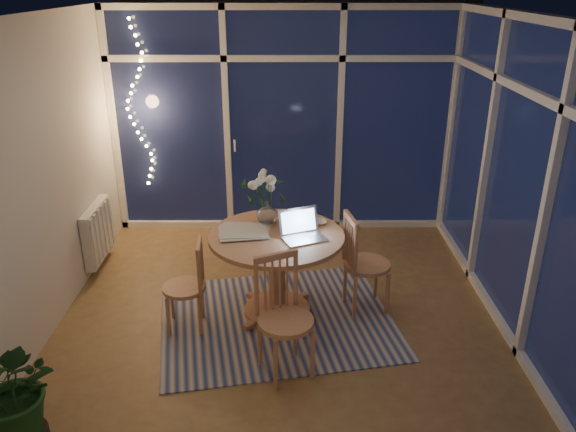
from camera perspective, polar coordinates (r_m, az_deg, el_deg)
The scene contains 25 objects.
floor at distance 5.27m, azimuth -0.53°, elevation -9.66°, with size 4.00×4.00×0.00m, color brown.
ceiling at distance 4.44m, azimuth -0.66°, elevation 19.85°, with size 4.00×4.00×0.00m, color white.
wall_back at distance 6.62m, azimuth -0.48°, elevation 9.53°, with size 4.00×0.04×2.60m, color silver.
wall_front at distance 2.88m, azimuth -0.86°, elevation -9.42°, with size 4.00×0.04×2.60m, color silver.
wall_left at distance 5.12m, azimuth -23.64°, elevation 3.47°, with size 0.04×4.00×2.60m, color silver.
wall_right at distance 5.09m, azimuth 22.59°, elevation 3.54°, with size 0.04×4.00×2.60m, color silver.
window_wall_back at distance 6.58m, azimuth -0.48°, elevation 9.45°, with size 4.00×0.10×2.60m, color white.
window_wall_right at distance 5.07m, azimuth 22.17°, elevation 3.55°, with size 0.10×4.00×2.60m, color white.
radiator at distance 6.19m, azimuth -18.76°, elevation -1.54°, with size 0.10×0.70×0.58m, color silver.
fairy_lights at distance 6.67m, azimuth -15.08°, elevation 10.84°, with size 0.24×0.10×1.85m, color #FFCB66, non-canonical shape.
garden_patio at distance 9.88m, azimuth 2.55°, elevation 5.92°, with size 12.00×6.00×0.10m, color black.
garden_fence at distance 10.12m, azimuth -0.37°, elevation 11.97°, with size 11.00×0.08×1.80m, color #3A2215.
neighbour_roof at distance 12.95m, azimuth 1.07°, elevation 20.19°, with size 7.00×3.00×2.20m, color #363841.
garden_shrubs at distance 8.23m, azimuth -6.02°, elevation 6.00°, with size 0.90×0.90×0.90m, color black.
rug at distance 5.15m, azimuth -1.12°, elevation -10.44°, with size 2.05×1.64×0.01m, color #C1B19C.
dining_table at distance 5.03m, azimuth -1.14°, elevation -6.05°, with size 1.18×1.18×0.80m, color #AC714E.
chair_left at distance 4.92m, azimuth -10.54°, elevation -6.96°, with size 0.39×0.39×0.84m, color #AC714E.
chair_right at distance 5.13m, azimuth 8.05°, elevation -4.69°, with size 0.44×0.44×0.96m, color #AC714E.
chair_front at distance 4.29m, azimuth -0.22°, elevation -10.39°, with size 0.45×0.45×0.97m, color #AC714E.
laptop at distance 4.71m, azimuth 1.65°, elevation -0.97°, with size 0.35×0.30×0.26m, color silver, non-canonical shape.
flower_vase at distance 5.04m, azimuth -2.14°, elevation 0.40°, with size 0.20×0.20×0.21m, color white.
bowl at distance 5.05m, azimuth 3.17°, elevation -0.62°, with size 0.15×0.15×0.04m, color silver.
newspapers at distance 4.90m, azimuth -4.53°, elevation -1.54°, with size 0.42×0.32×0.02m, color silver.
phone at distance 4.75m, azimuth 0.10°, elevation -2.35°, with size 0.11×0.06×0.01m, color black.
potted_plant at distance 4.08m, azimuth -25.68°, elevation -16.84°, with size 0.54×0.47×0.76m, color #18431C.
Camera 1 is at (0.04, -4.43, 2.85)m, focal length 35.00 mm.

